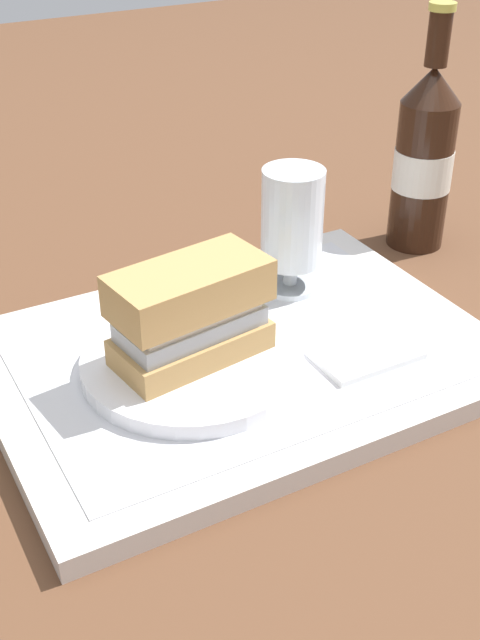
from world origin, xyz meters
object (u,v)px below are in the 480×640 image
at_px(beer_glass, 292,226).
at_px(sandwich, 194,311).
at_px(plate, 192,362).
at_px(beer_bottle, 424,157).

bearing_deg(beer_glass, sandwich, -151.14).
relative_size(plate, sandwich, 1.38).
bearing_deg(plate, beer_bottle, 20.76).
distance_m(plate, beer_glass, 0.18).
relative_size(sandwich, beer_bottle, 0.52).
height_order(sandwich, beer_bottle, beer_bottle).
xyz_separation_m(sandwich, beer_bottle, (0.35, 0.13, 0.03)).
bearing_deg(beer_glass, plate, -151.55).
height_order(plate, sandwich, sandwich).
distance_m(sandwich, beer_bottle, 0.37).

